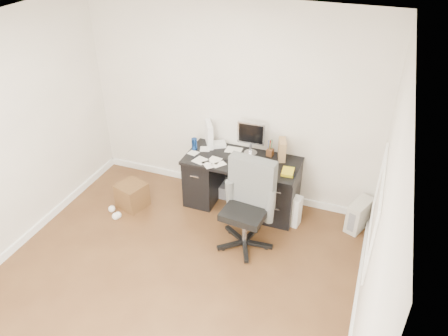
# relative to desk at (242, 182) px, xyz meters

# --- Properties ---
(ground) EXTENTS (4.00, 4.00, 0.00)m
(ground) POSITION_rel_desk_xyz_m (-0.30, -1.65, -0.40)
(ground) COLOR #4A2C17
(ground) RESTS_ON ground
(room_shell) EXTENTS (4.02, 4.02, 2.71)m
(room_shell) POSITION_rel_desk_xyz_m (-0.27, -1.62, 1.26)
(room_shell) COLOR beige
(room_shell) RESTS_ON ground
(desk) EXTENTS (1.50, 0.70, 0.75)m
(desk) POSITION_rel_desk_xyz_m (0.00, 0.00, 0.00)
(desk) COLOR black
(desk) RESTS_ON ground
(loose_papers) EXTENTS (1.10, 0.60, 0.00)m
(loose_papers) POSITION_rel_desk_xyz_m (-0.20, -0.05, 0.35)
(loose_papers) COLOR white
(loose_papers) RESTS_ON desk
(lcd_monitor) EXTENTS (0.37, 0.22, 0.46)m
(lcd_monitor) POSITION_rel_desk_xyz_m (0.05, 0.19, 0.58)
(lcd_monitor) COLOR #BDBCC1
(lcd_monitor) RESTS_ON desk
(keyboard) EXTENTS (0.48, 0.19, 0.03)m
(keyboard) POSITION_rel_desk_xyz_m (0.02, -0.02, 0.36)
(keyboard) COLOR black
(keyboard) RESTS_ON desk
(computer_mouse) EXTENTS (0.06, 0.06, 0.05)m
(computer_mouse) POSITION_rel_desk_xyz_m (0.33, -0.11, 0.38)
(computer_mouse) COLOR #BDBCC1
(computer_mouse) RESTS_ON desk
(travel_mug) EXTENTS (0.09, 0.09, 0.17)m
(travel_mug) POSITION_rel_desk_xyz_m (-0.69, 0.02, 0.43)
(travel_mug) COLOR navy
(travel_mug) RESTS_ON desk
(white_binder) EXTENTS (0.27, 0.32, 0.34)m
(white_binder) POSITION_rel_desk_xyz_m (-0.55, 0.21, 0.52)
(white_binder) COLOR white
(white_binder) RESTS_ON desk
(magazine_file) EXTENTS (0.18, 0.25, 0.27)m
(magazine_file) POSITION_rel_desk_xyz_m (0.47, 0.21, 0.49)
(magazine_file) COLOR #936947
(magazine_file) RESTS_ON desk
(pen_cup) EXTENTS (0.11, 0.11, 0.23)m
(pen_cup) POSITION_rel_desk_xyz_m (0.31, 0.23, 0.47)
(pen_cup) COLOR #562C18
(pen_cup) RESTS_ON desk
(yellow_book) EXTENTS (0.17, 0.21, 0.04)m
(yellow_book) POSITION_rel_desk_xyz_m (0.64, -0.10, 0.37)
(yellow_book) COLOR yellow
(yellow_book) RESTS_ON desk
(paper_remote) EXTENTS (0.26, 0.21, 0.02)m
(paper_remote) POSITION_rel_desk_xyz_m (0.14, -0.30, 0.36)
(paper_remote) COLOR white
(paper_remote) RESTS_ON desk
(office_chair) EXTENTS (0.70, 0.70, 1.14)m
(office_chair) POSITION_rel_desk_xyz_m (0.29, -0.73, 0.17)
(office_chair) COLOR #4A4D4A
(office_chair) RESTS_ON ground
(pc_tower) EXTENTS (0.32, 0.44, 0.40)m
(pc_tower) POSITION_rel_desk_xyz_m (1.56, 0.10, -0.20)
(pc_tower) COLOR #BCB7A9
(pc_tower) RESTS_ON ground
(shopping_bag) EXTENTS (0.35, 0.27, 0.43)m
(shopping_bag) POSITION_rel_desk_xyz_m (0.69, -0.12, -0.19)
(shopping_bag) COLOR white
(shopping_bag) RESTS_ON ground
(wicker_basket) EXTENTS (0.43, 0.43, 0.34)m
(wicker_basket) POSITION_rel_desk_xyz_m (-1.41, -0.52, -0.23)
(wicker_basket) COLOR #4F3217
(wicker_basket) RESTS_ON ground
(desk_printer) EXTENTS (0.31, 0.26, 0.18)m
(desk_printer) POSITION_rel_desk_xyz_m (-0.24, 0.17, -0.31)
(desk_printer) COLOR slate
(desk_printer) RESTS_ON ground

